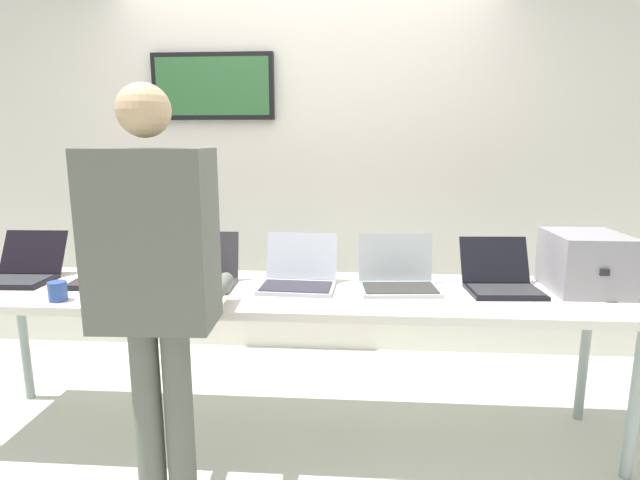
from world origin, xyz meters
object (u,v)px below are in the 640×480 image
(laptop_station_1, at_px, (108,272))
(coffee_mug, at_px, (58,291))
(equipment_box, at_px, (585,262))
(person, at_px, (155,270))
(laptop_station_5, at_px, (500,279))
(laptop_station_3, at_px, (299,275))
(laptop_station_2, at_px, (203,273))
(laptop_station_4, at_px, (398,277))
(laptop_station_0, at_px, (22,270))
(workbench, at_px, (286,299))

(laptop_station_1, height_order, coffee_mug, laptop_station_1)
(equipment_box, height_order, laptop_station_1, equipment_box)
(person, bearing_deg, laptop_station_1, 128.20)
(laptop_station_5, bearing_deg, person, -154.60)
(laptop_station_3, relative_size, person, 0.23)
(equipment_box, xyz_separation_m, laptop_station_2, (-1.91, -0.04, -0.08))
(equipment_box, bearing_deg, laptop_station_4, -177.96)
(laptop_station_4, height_order, coffee_mug, laptop_station_4)
(laptop_station_3, bearing_deg, coffee_mug, -163.84)
(laptop_station_1, bearing_deg, equipment_box, 0.36)
(coffee_mug, bearing_deg, equipment_box, 7.86)
(equipment_box, xyz_separation_m, person, (-1.87, -0.72, 0.11))
(laptop_station_0, xyz_separation_m, coffee_mug, (0.39, -0.33, -0.01))
(workbench, bearing_deg, laptop_station_3, 48.47)
(person, bearing_deg, laptop_station_0, 145.61)
(person, bearing_deg, laptop_station_4, 35.55)
(workbench, height_order, equipment_box, equipment_box)
(laptop_station_4, bearing_deg, coffee_mug, -168.84)
(workbench, distance_m, laptop_station_4, 0.57)
(person, xyz_separation_m, coffee_mug, (-0.63, 0.37, -0.21))
(laptop_station_0, height_order, laptop_station_1, laptop_station_0)
(laptop_station_2, xyz_separation_m, laptop_station_3, (0.49, 0.01, -0.00))
(workbench, bearing_deg, equipment_box, 3.69)
(laptop_station_0, relative_size, laptop_station_4, 0.94)
(laptop_station_0, xyz_separation_m, laptop_station_3, (1.48, -0.01, 0.00))
(workbench, distance_m, equipment_box, 1.48)
(laptop_station_1, bearing_deg, laptop_station_4, -0.66)
(coffee_mug, bearing_deg, laptop_station_2, 27.52)
(laptop_station_3, height_order, person, person)
(laptop_station_0, bearing_deg, laptop_station_5, -0.08)
(workbench, relative_size, coffee_mug, 37.32)
(workbench, bearing_deg, laptop_station_4, 6.38)
(laptop_station_3, bearing_deg, laptop_station_2, -179.20)
(equipment_box, relative_size, laptop_station_3, 1.03)
(laptop_station_5, bearing_deg, laptop_station_2, -179.38)
(laptop_station_0, xyz_separation_m, laptop_station_2, (0.98, -0.02, 0.00))
(laptop_station_3, bearing_deg, person, -123.74)
(laptop_station_0, distance_m, laptop_station_3, 1.48)
(workbench, height_order, laptop_station_3, laptop_station_3)
(coffee_mug, bearing_deg, laptop_station_5, 8.80)
(laptop_station_4, bearing_deg, laptop_station_5, 1.28)
(equipment_box, relative_size, laptop_station_0, 1.05)
(laptop_station_3, distance_m, coffee_mug, 1.13)
(workbench, bearing_deg, person, -122.84)
(laptop_station_1, xyz_separation_m, laptop_station_2, (0.52, -0.02, 0.01))
(laptop_station_3, bearing_deg, laptop_station_4, -0.23)
(laptop_station_4, bearing_deg, workbench, -173.62)
(laptop_station_5, bearing_deg, laptop_station_4, -178.72)
(workbench, bearing_deg, laptop_station_5, 3.95)
(laptop_station_2, height_order, laptop_station_3, laptop_station_2)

